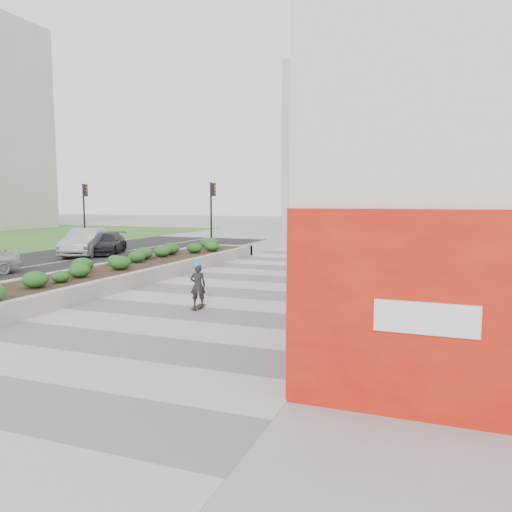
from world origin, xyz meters
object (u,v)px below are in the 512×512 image
Objects in this scene: traffic_signal_far at (85,205)px; car_dark at (106,243)px; car_silver at (85,242)px; planter at (139,266)px; skateboarder at (198,285)px; traffic_signal_near at (212,206)px.

traffic_signal_far is 1.00× the size of car_dark.
car_silver reaches higher than car_dark.
skateboarder is (5.13, -4.62, 0.28)m from planter.
traffic_signal_near is 9.21m from traffic_signal_far.
skateboarder is at bearing -65.61° from traffic_signal_near.
planter is 4.29× the size of traffic_signal_far.
car_dark is (-6.69, 6.61, 0.19)m from planter.
traffic_signal_near is at bearing 3.11° from traffic_signal_far.
traffic_signal_near is at bearing 15.46° from car_dark.
planter is 9.41m from car_dark.
car_dark reaches higher than planter.
car_silver is at bearing -50.66° from traffic_signal_far.
traffic_signal_far is at bearing 131.65° from skateboarder.
planter is 3.91× the size of car_silver.
traffic_signal_near reaches higher than car_dark.
planter is at bearing -42.46° from traffic_signal_far.
planter is 4.29× the size of car_dark.
car_dark is at bearing 135.32° from planter.
car_dark is (-11.81, 11.23, -0.09)m from skateboarder.
traffic_signal_far is 0.91× the size of car_silver.
skateboarder is at bearing -66.17° from car_dark.
car_dark is (-4.96, -3.89, -2.15)m from traffic_signal_near.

